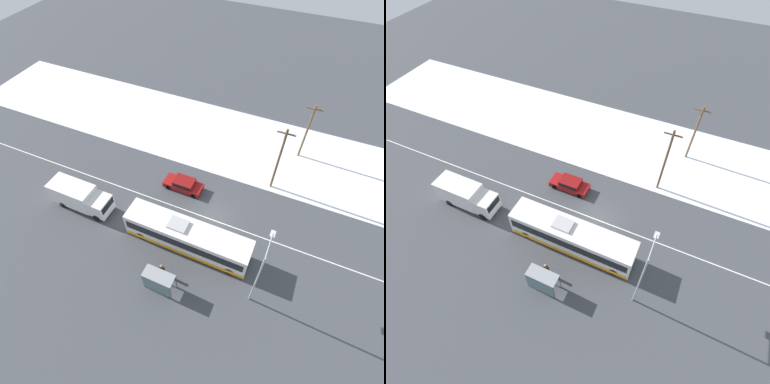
% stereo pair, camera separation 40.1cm
% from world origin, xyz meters
% --- Properties ---
extents(ground_plane, '(120.00, 120.00, 0.00)m').
position_xyz_m(ground_plane, '(0.00, 0.00, 0.00)').
color(ground_plane, '#424449').
extents(snow_lot, '(80.00, 12.82, 0.12)m').
position_xyz_m(snow_lot, '(0.00, 12.53, 0.06)').
color(snow_lot, white).
rests_on(snow_lot, ground_plane).
extents(lane_marking_center, '(60.00, 0.12, 0.00)m').
position_xyz_m(lane_marking_center, '(0.00, 0.00, 0.00)').
color(lane_marking_center, silver).
rests_on(lane_marking_center, ground_plane).
extents(city_bus, '(12.15, 2.57, 3.25)m').
position_xyz_m(city_bus, '(-1.11, -3.77, 1.59)').
color(city_bus, white).
rests_on(city_bus, ground_plane).
extents(box_truck, '(6.65, 2.30, 2.90)m').
position_xyz_m(box_truck, '(-13.39, -3.88, 1.61)').
color(box_truck, silver).
rests_on(box_truck, ground_plane).
extents(sedan_car, '(4.38, 1.80, 1.36)m').
position_xyz_m(sedan_car, '(-4.52, 2.72, 0.75)').
color(sedan_car, maroon).
rests_on(sedan_car, ground_plane).
extents(pedestrian_at_stop, '(0.63, 0.28, 1.75)m').
position_xyz_m(pedestrian_at_stop, '(-1.95, -7.42, 1.07)').
color(pedestrian_at_stop, '#23232D').
rests_on(pedestrian_at_stop, ground_plane).
extents(bus_shelter, '(2.72, 1.20, 2.40)m').
position_xyz_m(bus_shelter, '(-1.56, -8.85, 1.67)').
color(bus_shelter, gray).
rests_on(bus_shelter, ground_plane).
extents(streetlamp, '(0.36, 2.59, 7.58)m').
position_xyz_m(streetlamp, '(5.95, -5.93, 4.78)').
color(streetlamp, '#9EA3A8').
rests_on(streetlamp, ground_plane).
extents(utility_pole_roadside, '(1.80, 0.24, 8.22)m').
position_xyz_m(utility_pole_roadside, '(4.42, 6.91, 4.30)').
color(utility_pole_roadside, brown).
rests_on(utility_pole_roadside, ground_plane).
extents(utility_pole_snowlot, '(1.80, 0.24, 7.37)m').
position_xyz_m(utility_pole_snowlot, '(6.29, 13.29, 3.87)').
color(utility_pole_snowlot, brown).
rests_on(utility_pole_snowlot, ground_plane).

